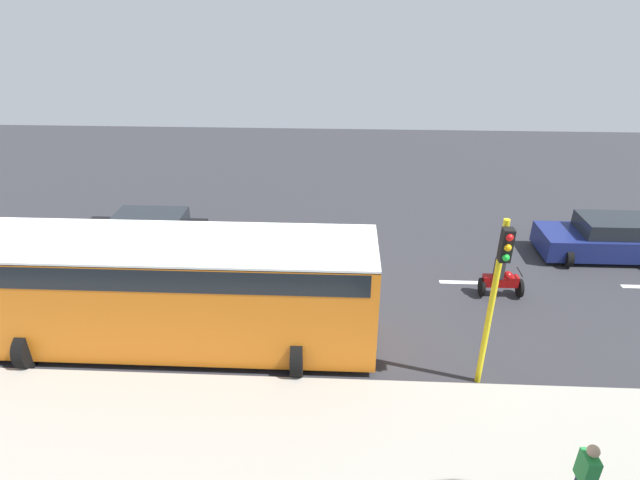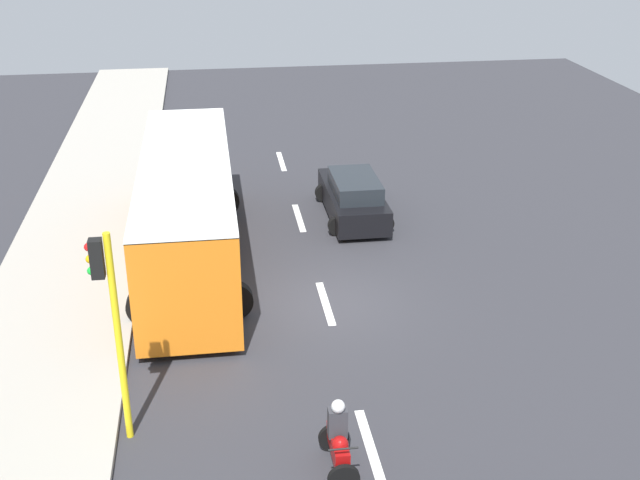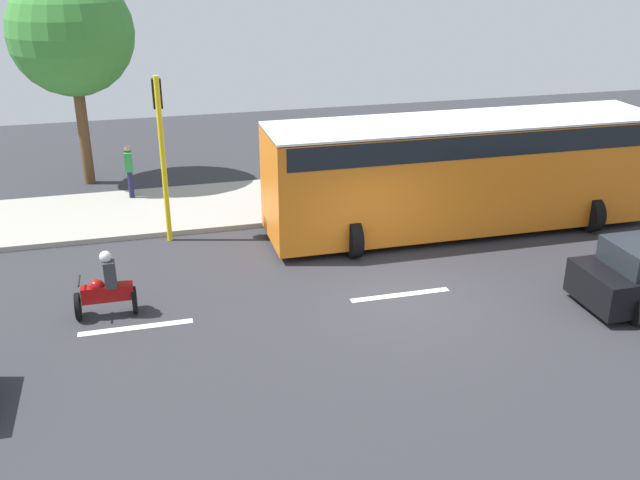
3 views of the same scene
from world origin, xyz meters
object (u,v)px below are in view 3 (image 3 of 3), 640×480
at_px(city_bus, 464,166).
at_px(street_tree_center, 71,34).
at_px(pedestrian_near_signal, 129,169).
at_px(traffic_light_corner, 161,135).
at_px(motorcycle, 106,289).

bearing_deg(city_bus, street_tree_center, 55.91).
xyz_separation_m(pedestrian_near_signal, traffic_light_corner, (-3.48, -0.94, 1.87)).
bearing_deg(traffic_light_corner, city_bus, -99.19).
bearing_deg(motorcycle, city_bus, -73.86).
xyz_separation_m(city_bus, street_tree_center, (7.03, 10.38, 3.08)).
bearing_deg(pedestrian_near_signal, city_bus, -117.93).
height_order(traffic_light_corner, street_tree_center, street_tree_center).
height_order(pedestrian_near_signal, street_tree_center, street_tree_center).
bearing_deg(city_bus, pedestrian_near_signal, 62.07).
bearing_deg(motorcycle, street_tree_center, 4.15).
distance_m(motorcycle, pedestrian_near_signal, 7.62).
relative_size(city_bus, street_tree_center, 1.59).
distance_m(city_bus, pedestrian_near_signal, 10.25).
xyz_separation_m(motorcycle, pedestrian_near_signal, (7.58, -0.64, 0.42)).
bearing_deg(motorcycle, traffic_light_corner, -21.08).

